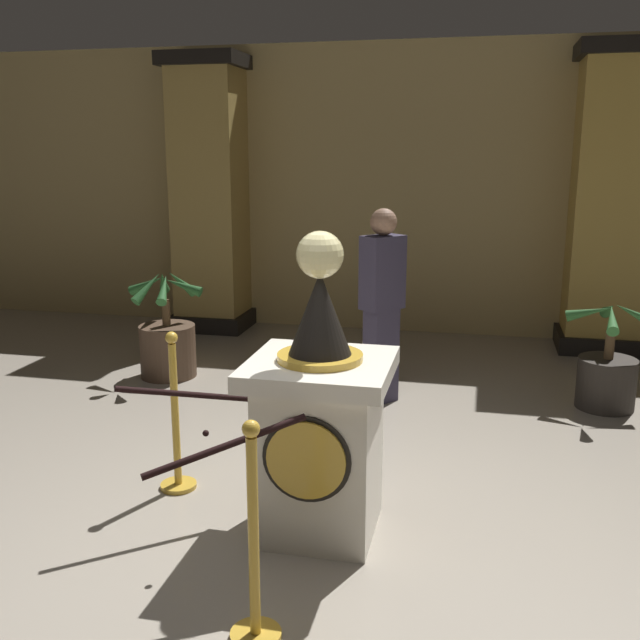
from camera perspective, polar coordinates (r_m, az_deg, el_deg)
The scene contains 11 objects.
ground_plane at distance 4.37m, azimuth -1.98°, elevation -16.95°, with size 12.18×12.18×0.00m, color #9E9384.
back_wall at distance 8.89m, azimuth 6.54°, elevation 10.11°, with size 12.18×0.16×3.44m, color tan.
pedestal_clock at distance 4.19m, azimuth -0.02°, elevation -8.10°, with size 0.81×0.81×1.78m.
stanchion_near at distance 4.89m, azimuth -11.30°, elevation -8.85°, with size 0.24×0.24×1.08m.
stanchion_far at distance 3.45m, azimuth -5.23°, elevation -18.71°, with size 0.24×0.24×1.07m.
velvet_rope at distance 3.99m, azimuth -9.06°, elevation -7.66°, with size 1.19×1.19×0.22m.
column_left at distance 9.08m, azimuth -8.59°, elevation 9.60°, with size 0.95×0.95×3.30m.
column_right at distance 8.58m, azimuth 21.94°, elevation 8.59°, with size 0.96×0.96×3.30m.
potted_palm_left at distance 7.28m, azimuth -11.96°, elevation -1.74°, with size 0.77×0.70×1.10m.
potted_palm_right at distance 6.75m, azimuth 21.72°, elevation -4.03°, with size 0.77×0.76×0.97m.
bystander_guest at distance 6.30m, azimuth 4.92°, elevation 1.50°, with size 0.40×0.42×1.72m.
Camera 1 is at (0.97, -3.65, 2.20)m, focal length 40.49 mm.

